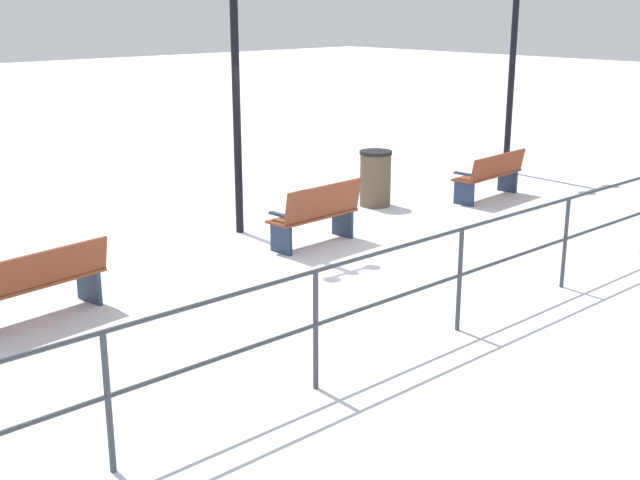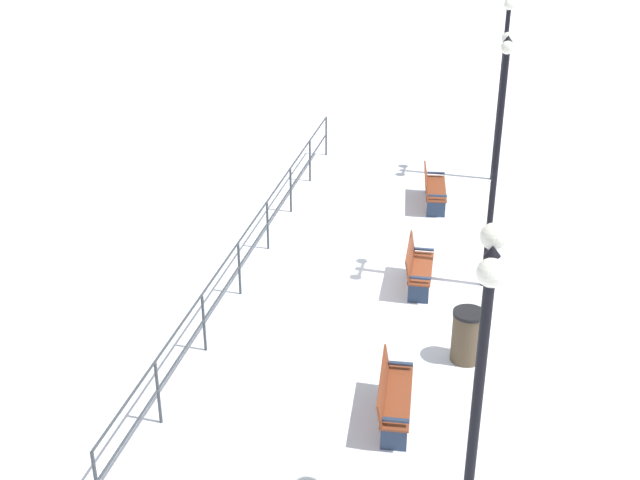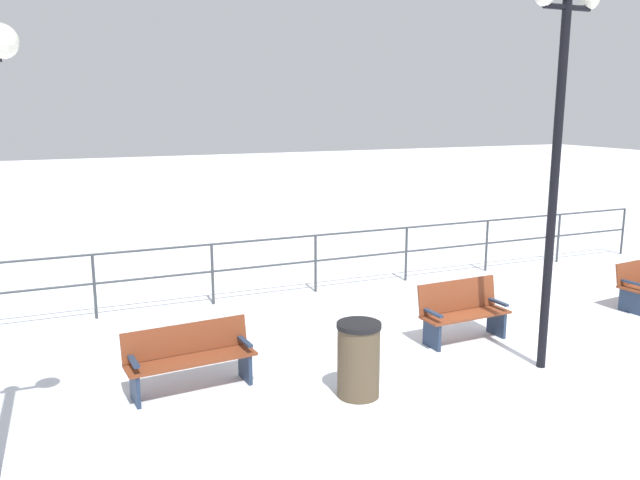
{
  "view_description": "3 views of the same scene",
  "coord_description": "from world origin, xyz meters",
  "px_view_note": "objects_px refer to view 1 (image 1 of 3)",
  "views": [
    {
      "loc": [
        -8.49,
        7.64,
        3.38
      ],
      "look_at": [
        -1.86,
        1.59,
        0.78
      ],
      "focal_mm": 46.03,
      "sensor_mm": 36.0,
      "label": 1
    },
    {
      "loc": [
        1.15,
        -14.5,
        8.11
      ],
      "look_at": [
        -1.88,
        -0.7,
        1.2
      ],
      "focal_mm": 45.88,
      "sensor_mm": 36.0,
      "label": 2
    },
    {
      "loc": [
        7.85,
        -5.89,
        3.58
      ],
      "look_at": [
        -2.93,
        -1.15,
        1.14
      ],
      "focal_mm": 36.41,
      "sensor_mm": 36.0,
      "label": 3
    }
  ],
  "objects_px": {
    "bench_third": "(33,283)",
    "lamppost_near": "(515,17)",
    "bench_second": "(317,214)",
    "bench_nearest": "(491,174)",
    "trash_bin": "(375,178)",
    "lamppost_middle": "(234,13)"
  },
  "relations": [
    {
      "from": "bench_second",
      "to": "bench_third",
      "type": "distance_m",
      "value": 4.26
    },
    {
      "from": "bench_third",
      "to": "bench_second",
      "type": "bearing_deg",
      "value": -95.5
    },
    {
      "from": "bench_second",
      "to": "bench_nearest",
      "type": "bearing_deg",
      "value": -91.17
    },
    {
      "from": "bench_second",
      "to": "lamppost_near",
      "type": "xyz_separation_m",
      "value": [
        1.34,
        -6.51,
        2.64
      ]
    },
    {
      "from": "bench_nearest",
      "to": "lamppost_near",
      "type": "bearing_deg",
      "value": -65.33
    },
    {
      "from": "bench_third",
      "to": "lamppost_near",
      "type": "height_order",
      "value": "lamppost_near"
    },
    {
      "from": "bench_second",
      "to": "bench_third",
      "type": "height_order",
      "value": "bench_second"
    },
    {
      "from": "trash_bin",
      "to": "bench_second",
      "type": "bearing_deg",
      "value": 115.3
    },
    {
      "from": "bench_nearest",
      "to": "trash_bin",
      "type": "height_order",
      "value": "trash_bin"
    },
    {
      "from": "bench_third",
      "to": "lamppost_near",
      "type": "distance_m",
      "value": 11.19
    },
    {
      "from": "bench_second",
      "to": "trash_bin",
      "type": "bearing_deg",
      "value": -67.1
    },
    {
      "from": "bench_nearest",
      "to": "lamppost_middle",
      "type": "bearing_deg",
      "value": 70.69
    },
    {
      "from": "lamppost_near",
      "to": "trash_bin",
      "type": "bearing_deg",
      "value": 92.9
    },
    {
      "from": "bench_nearest",
      "to": "bench_third",
      "type": "xyz_separation_m",
      "value": [
        -0.17,
        8.53,
        -0.0
      ]
    },
    {
      "from": "lamppost_middle",
      "to": "bench_third",
      "type": "bearing_deg",
      "value": 110.08
    },
    {
      "from": "bench_third",
      "to": "lamppost_near",
      "type": "relative_size",
      "value": 0.4
    },
    {
      "from": "bench_nearest",
      "to": "bench_second",
      "type": "xyz_separation_m",
      "value": [
        -0.09,
        4.27,
        0.02
      ]
    },
    {
      "from": "lamppost_near",
      "to": "trash_bin",
      "type": "distance_m",
      "value": 4.9
    },
    {
      "from": "bench_nearest",
      "to": "bench_second",
      "type": "relative_size",
      "value": 1.14
    },
    {
      "from": "bench_second",
      "to": "trash_bin",
      "type": "distance_m",
      "value": 2.63
    },
    {
      "from": "bench_second",
      "to": "lamppost_near",
      "type": "relative_size",
      "value": 0.34
    },
    {
      "from": "bench_nearest",
      "to": "bench_third",
      "type": "distance_m",
      "value": 8.54
    }
  ]
}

